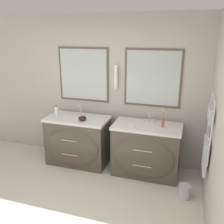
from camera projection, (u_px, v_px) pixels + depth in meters
wall_back at (107, 90)px, 4.44m from camera, size 5.07×0.14×2.60m
wall_right at (218, 121)px, 2.93m from camera, size 0.13×3.95×2.60m
vanity_left at (77, 141)px, 4.46m from camera, size 1.10×0.66×0.86m
vanity_right at (146, 150)px, 4.10m from camera, size 1.10×0.66×0.86m
faucet_left at (81, 110)px, 4.46m from camera, size 0.17×0.13×0.20m
faucet_right at (149, 117)px, 4.11m from camera, size 0.17×0.13×0.20m
toiletry_bottle at (57, 112)px, 4.34m from camera, size 0.06×0.06×0.22m
amenity_bowl at (82, 118)px, 4.21m from camera, size 0.14×0.14×0.08m
flower_vase at (163, 120)px, 3.90m from camera, size 0.05×0.05×0.30m
soap_dish at (131, 126)px, 3.93m from camera, size 0.09×0.06×0.04m
waste_bin at (185, 191)px, 3.59m from camera, size 0.18×0.18×0.20m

